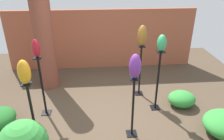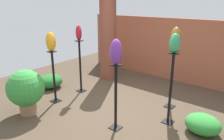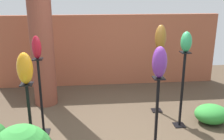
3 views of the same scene
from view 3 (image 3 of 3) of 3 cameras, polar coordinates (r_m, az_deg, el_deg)
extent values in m
plane|color=#4C3D2D|center=(4.60, 2.12, -14.29)|extent=(8.00, 8.00, 0.00)
cube|color=#9E5138|center=(6.69, -0.84, 4.28)|extent=(5.60, 0.12, 1.80)
cylinder|color=brown|center=(5.60, -14.98, 5.12)|extent=(0.48, 0.48, 2.57)
cube|color=black|center=(4.87, -14.59, -12.87)|extent=(0.20, 0.20, 0.01)
cube|color=black|center=(4.58, -15.21, -5.70)|extent=(0.04, 0.04, 1.33)
cube|color=black|center=(4.37, -15.89, 2.29)|extent=(0.16, 0.16, 0.02)
cube|color=black|center=(3.93, 9.66, -10.13)|extent=(0.04, 0.04, 1.23)
cube|color=black|center=(3.69, 10.13, -1.73)|extent=(0.16, 0.16, 0.02)
cube|color=black|center=(5.08, 14.40, -11.52)|extent=(0.20, 0.20, 0.01)
cube|color=black|center=(4.79, 15.01, -4.28)|extent=(0.04, 0.04, 1.39)
cube|color=black|center=(4.59, 15.68, 3.72)|extent=(0.16, 0.16, 0.02)
cube|color=black|center=(5.54, 9.67, -8.66)|extent=(0.20, 0.20, 0.01)
cube|color=black|center=(5.29, 10.01, -2.49)|extent=(0.04, 0.04, 1.28)
cube|color=black|center=(5.11, 10.38, 4.20)|extent=(0.16, 0.16, 0.02)
cube|color=black|center=(3.90, -17.29, -11.17)|extent=(0.04, 0.04, 1.20)
cube|color=black|center=(3.66, -18.12, -2.95)|extent=(0.16, 0.16, 0.02)
ellipsoid|color=maroon|center=(4.32, -16.10, 4.77)|extent=(0.15, 0.15, 0.37)
ellipsoid|color=#6B2D8C|center=(3.62, 10.32, 1.69)|extent=(0.21, 0.22, 0.44)
ellipsoid|color=#2D9356|center=(4.55, 15.86, 5.93)|extent=(0.18, 0.20, 0.35)
ellipsoid|color=brown|center=(5.06, 10.53, 6.95)|extent=(0.21, 0.20, 0.49)
ellipsoid|color=orange|center=(3.59, -18.44, 0.36)|extent=(0.21, 0.22, 0.43)
ellipsoid|color=#338C38|center=(5.29, 20.82, -8.93)|extent=(0.63, 0.56, 0.34)
camera|label=1|loc=(0.68, 91.62, 61.19)|focal=35.00mm
camera|label=2|loc=(3.21, 74.43, 2.20)|focal=35.00mm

